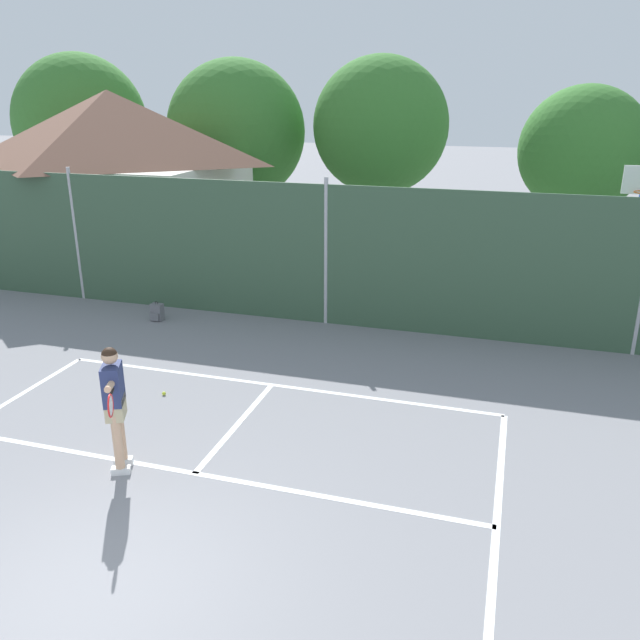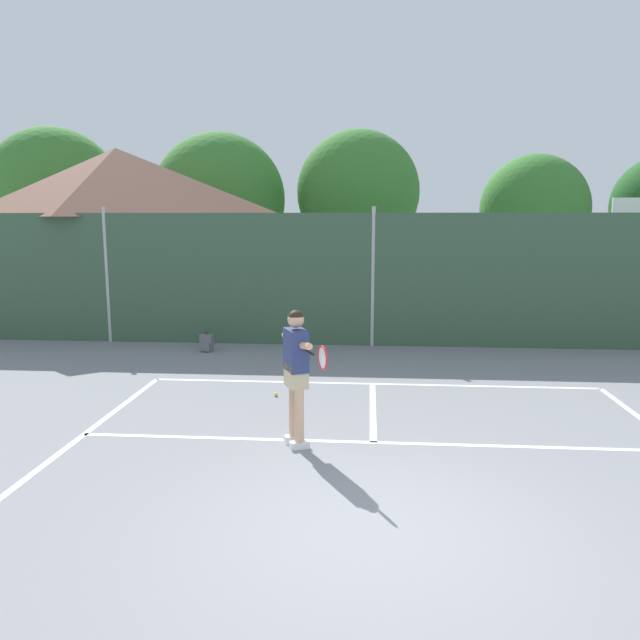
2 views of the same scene
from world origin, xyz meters
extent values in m
plane|color=gray|center=(0.00, 0.00, 0.00)|extent=(120.00, 120.00, 0.00)
cube|color=white|center=(0.00, 5.50, 0.00)|extent=(8.20, 0.10, 0.01)
cube|color=white|center=(0.00, 2.48, 0.00)|extent=(8.20, 0.10, 0.01)
cube|color=white|center=(0.00, 3.96, 0.00)|extent=(0.10, 2.97, 0.01)
cube|color=#38563D|center=(0.00, 9.00, 1.58)|extent=(26.00, 0.05, 3.16)
cylinder|color=#B2B2B7|center=(-6.50, 9.00, 1.65)|extent=(0.09, 0.09, 3.31)
cylinder|color=#B2B2B7|center=(0.00, 9.00, 1.65)|extent=(0.09, 0.09, 3.31)
cylinder|color=#284CB2|center=(6.54, 11.03, 1.52)|extent=(0.12, 0.12, 3.05)
cube|color=silver|center=(-7.58, 12.51, 1.54)|extent=(6.67, 5.24, 3.07)
pyramid|color=brown|center=(-7.58, 12.51, 4.07)|extent=(7.20, 5.66, 2.00)
cylinder|color=brown|center=(-11.89, 17.03, 0.88)|extent=(0.36, 0.36, 1.77)
ellipsoid|color=#38752D|center=(-11.89, 17.03, 3.89)|extent=(4.99, 4.49, 4.99)
cylinder|color=brown|center=(-5.61, 17.03, 0.83)|extent=(0.36, 0.36, 1.65)
ellipsoid|color=#38752D|center=(-5.61, 17.03, 3.70)|extent=(4.83, 4.35, 4.83)
cylinder|color=brown|center=(-0.52, 17.03, 1.04)|extent=(0.36, 0.36, 2.09)
ellipsoid|color=#38752D|center=(-0.52, 17.03, 3.96)|extent=(4.40, 3.96, 4.40)
cylinder|color=brown|center=(5.71, 17.03, 0.87)|extent=(0.36, 0.36, 1.74)
ellipsoid|color=#38752D|center=(5.71, 17.03, 3.35)|extent=(3.80, 3.42, 3.80)
cube|color=silver|center=(-1.09, 2.40, 0.05)|extent=(0.29, 0.22, 0.10)
cube|color=silver|center=(-0.99, 2.18, 0.05)|extent=(0.29, 0.22, 0.10)
cylinder|color=tan|center=(-1.09, 2.40, 0.51)|extent=(0.13, 0.13, 0.82)
cylinder|color=tan|center=(-0.99, 2.18, 0.51)|extent=(0.13, 0.13, 0.82)
cube|color=tan|center=(-1.04, 2.29, 0.98)|extent=(0.37, 0.43, 0.32)
cube|color=navy|center=(-1.04, 2.29, 1.32)|extent=(0.38, 0.46, 0.56)
sphere|color=tan|center=(-1.04, 2.29, 1.73)|extent=(0.22, 0.22, 0.22)
sphere|color=black|center=(-1.04, 2.29, 1.75)|extent=(0.21, 0.21, 0.21)
cylinder|color=tan|center=(-0.93, 2.12, 1.42)|extent=(0.31, 0.54, 0.17)
cylinder|color=tan|center=(-1.15, 2.55, 1.37)|extent=(0.29, 0.50, 0.22)
cylinder|color=black|center=(-0.83, 1.95, 1.37)|extent=(0.16, 0.29, 0.04)
torus|color=red|center=(-0.64, 1.65, 1.37)|extent=(0.15, 0.29, 0.30)
cylinder|color=silver|center=(-0.64, 1.65, 1.37)|extent=(0.11, 0.24, 0.26)
sphere|color=#CCE033|center=(-1.67, 4.56, 0.03)|extent=(0.07, 0.07, 0.07)
cube|color=slate|center=(-3.80, 8.04, 0.20)|extent=(0.29, 0.20, 0.40)
cube|color=slate|center=(-3.81, 7.92, 0.12)|extent=(0.23, 0.08, 0.18)
torus|color=black|center=(-3.80, 8.04, 0.42)|extent=(0.09, 0.02, 0.09)
camera|label=1|loc=(3.95, -4.53, 5.08)|focal=36.46mm
camera|label=2|loc=(-0.09, -5.59, 3.04)|focal=34.54mm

